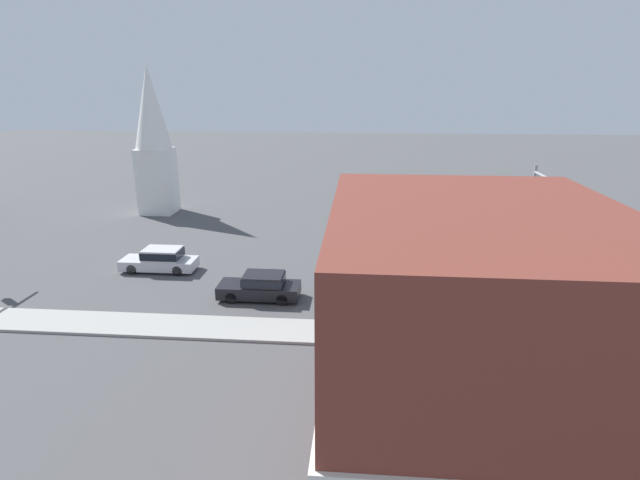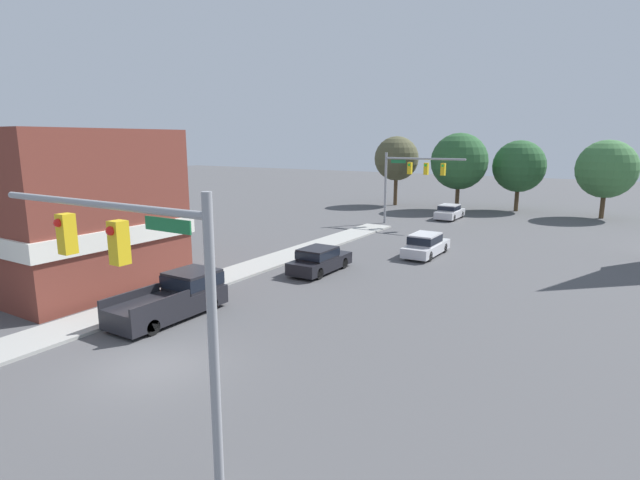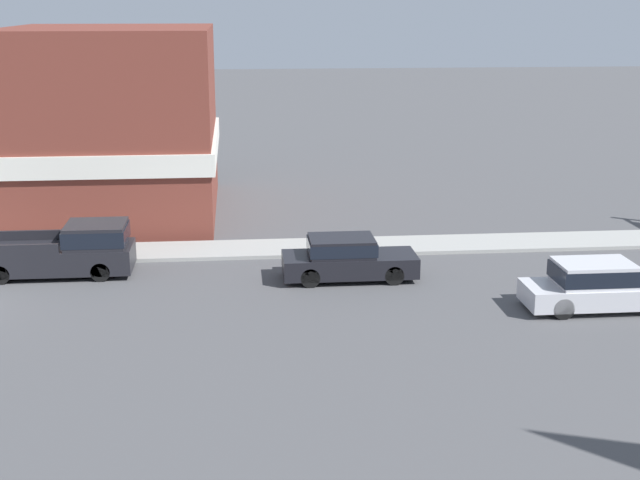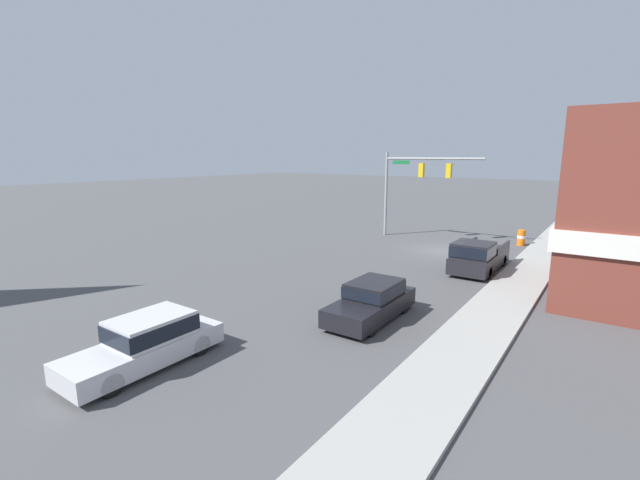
{
  "view_description": "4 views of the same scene",
  "coord_description": "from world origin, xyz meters",
  "px_view_note": "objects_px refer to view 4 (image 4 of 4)",
  "views": [
    {
      "loc": [
        -27.58,
        8.08,
        11.68
      ],
      "look_at": [
        -0.23,
        10.4,
        3.08
      ],
      "focal_mm": 28.0,
      "sensor_mm": 36.0,
      "label": 1
    },
    {
      "loc": [
        13.27,
        -10.55,
        7.68
      ],
      "look_at": [
        -0.74,
        11.96,
        2.34
      ],
      "focal_mm": 28.0,
      "sensor_mm": 36.0,
      "label": 2
    },
    {
      "loc": [
        27.31,
        9.92,
        9.3
      ],
      "look_at": [
        -1.02,
        12.63,
        1.63
      ],
      "focal_mm": 50.0,
      "sensor_mm": 36.0,
      "label": 3
    },
    {
      "loc": [
        -9.4,
        27.99,
        6.36
      ],
      "look_at": [
        0.81,
        13.46,
        2.86
      ],
      "focal_mm": 24.0,
      "sensor_mm": 36.0,
      "label": 4
    }
  ],
  "objects_px": {
    "car_lead": "(372,300)",
    "pickup_truck_parked": "(477,256)",
    "construction_barrel": "(521,238)",
    "car_oncoming": "(147,340)"
  },
  "relations": [
    {
      "from": "car_lead",
      "to": "pickup_truck_parked",
      "type": "xyz_separation_m",
      "value": [
        -1.46,
        -9.58,
        0.12
      ]
    },
    {
      "from": "car_lead",
      "to": "construction_barrel",
      "type": "xyz_separation_m",
      "value": [
        -2.08,
        -18.72,
        -0.2
      ]
    },
    {
      "from": "car_oncoming",
      "to": "construction_barrel",
      "type": "distance_m",
      "value": 26.76
    },
    {
      "from": "car_lead",
      "to": "car_oncoming",
      "type": "relative_size",
      "value": 0.95
    },
    {
      "from": "car_oncoming",
      "to": "construction_barrel",
      "type": "relative_size",
      "value": 4.26
    },
    {
      "from": "car_lead",
      "to": "construction_barrel",
      "type": "distance_m",
      "value": 18.83
    },
    {
      "from": "car_oncoming",
      "to": "pickup_truck_parked",
      "type": "bearing_deg",
      "value": 72.71
    },
    {
      "from": "car_oncoming",
      "to": "pickup_truck_parked",
      "type": "distance_m",
      "value": 17.77
    },
    {
      "from": "pickup_truck_parked",
      "to": "construction_barrel",
      "type": "xyz_separation_m",
      "value": [
        -0.62,
        -9.14,
        -0.32
      ]
    },
    {
      "from": "pickup_truck_parked",
      "to": "construction_barrel",
      "type": "distance_m",
      "value": 9.16
    }
  ]
}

